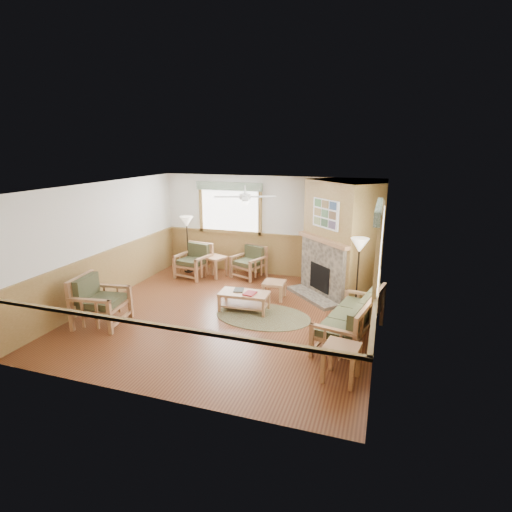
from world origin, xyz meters
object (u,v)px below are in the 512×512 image
(end_table_sofa, at_px, (341,363))
(floor_lamp_left, at_px, (188,244))
(sofa, at_px, (350,318))
(armchair_back_right, at_px, (249,262))
(footstool, at_px, (274,290))
(coffee_table, at_px, (244,302))
(floor_lamp_right, at_px, (357,276))
(armchair_back_left, at_px, (193,261))
(armchair_left, at_px, (101,301))
(end_table_chairs, at_px, (216,266))

(end_table_sofa, bearing_deg, floor_lamp_left, 138.65)
(floor_lamp_left, bearing_deg, sofa, -30.69)
(armchair_back_right, xyz_separation_m, end_table_sofa, (2.97, -4.26, -0.13))
(footstool, bearing_deg, end_table_sofa, -57.30)
(coffee_table, xyz_separation_m, floor_lamp_right, (2.30, 0.67, 0.61))
(armchair_back_left, distance_m, coffee_table, 2.76)
(armchair_back_right, height_order, armchair_left, armchair_left)
(footstool, xyz_separation_m, floor_lamp_left, (-2.88, 1.27, 0.59))
(sofa, bearing_deg, end_table_sofa, 11.92)
(end_table_sofa, distance_m, floor_lamp_right, 2.76)
(end_table_sofa, bearing_deg, armchair_back_left, 139.18)
(sofa, relative_size, floor_lamp_right, 1.18)
(sofa, height_order, end_table_chairs, sofa)
(armchair_left, xyz_separation_m, floor_lamp_left, (0.02, 3.65, 0.30))
(sofa, xyz_separation_m, footstool, (-1.87, 1.55, -0.24))
(sofa, distance_m, armchair_back_left, 5.03)
(end_table_sofa, bearing_deg, coffee_table, 138.50)
(floor_lamp_left, bearing_deg, footstool, -23.77)
(armchair_back_left, bearing_deg, floor_lamp_left, 143.32)
(end_table_chairs, xyz_separation_m, floor_lamp_left, (-0.91, 0.16, 0.52))
(floor_lamp_right, bearing_deg, armchair_back_right, 152.39)
(armchair_left, height_order, floor_lamp_right, floor_lamp_right)
(armchair_left, relative_size, floor_lamp_left, 0.62)
(end_table_sofa, bearing_deg, end_table_chairs, 133.70)
(sofa, xyz_separation_m, armchair_left, (-4.78, -0.83, 0.05))
(coffee_table, distance_m, floor_lamp_right, 2.47)
(coffee_table, distance_m, end_table_chairs, 2.52)
(sofa, distance_m, armchair_left, 4.85)
(floor_lamp_right, bearing_deg, floor_lamp_left, 162.72)
(armchair_back_right, xyz_separation_m, armchair_left, (-1.81, -3.73, 0.08))
(sofa, bearing_deg, footstool, -117.76)
(sofa, distance_m, footstool, 2.44)
(armchair_back_right, distance_m, coffee_table, 2.33)
(sofa, bearing_deg, armchair_back_right, -122.36)
(sofa, bearing_deg, coffee_table, -94.37)
(footstool, distance_m, floor_lamp_right, 1.98)
(armchair_back_left, distance_m, armchair_back_right, 1.50)
(end_table_chairs, xyz_separation_m, floor_lamp_right, (3.84, -1.32, 0.54))
(armchair_left, relative_size, end_table_chairs, 1.77)
(armchair_back_left, distance_m, armchair_left, 3.29)
(sofa, xyz_separation_m, armchair_back_right, (-2.97, 2.90, -0.03))
(armchair_back_left, bearing_deg, sofa, -18.47)
(armchair_left, distance_m, floor_lamp_left, 3.67)
(sofa, height_order, footstool, sofa)
(armchair_back_left, relative_size, footstool, 1.84)
(sofa, xyz_separation_m, end_table_chairs, (-3.84, 2.66, -0.17))
(armchair_back_right, relative_size, coffee_table, 0.79)
(coffee_table, height_order, floor_lamp_left, floor_lamp_left)
(armchair_left, bearing_deg, footstool, -58.54)
(armchair_left, xyz_separation_m, end_table_sofa, (4.78, -0.53, -0.21))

